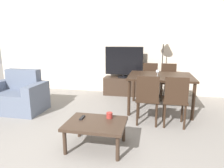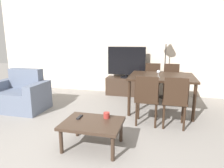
{
  "view_description": "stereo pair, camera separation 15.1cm",
  "coord_description": "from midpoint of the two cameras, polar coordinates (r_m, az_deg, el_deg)",
  "views": [
    {
      "loc": [
        1.03,
        -1.72,
        1.46
      ],
      "look_at": [
        0.28,
        1.87,
        0.65
      ],
      "focal_mm": 32.0,
      "sensor_mm": 36.0,
      "label": 1
    },
    {
      "loc": [
        1.17,
        -1.69,
        1.46
      ],
      "look_at": [
        0.28,
        1.87,
        0.65
      ],
      "focal_mm": 32.0,
      "sensor_mm": 36.0,
      "label": 2
    }
  ],
  "objects": [
    {
      "name": "dining_chair_far",
      "position": [
        5.14,
        17.33,
        1.13
      ],
      "size": [
        0.4,
        0.4,
        0.88
      ],
      "color": "black",
      "rests_on": "ground_plane"
    },
    {
      "name": "cup_white_near",
      "position": [
        2.87,
        -0.05,
        -8.93
      ],
      "size": [
        0.09,
        0.09,
        0.08
      ],
      "color": "maroon",
      "rests_on": "coffee_table"
    },
    {
      "name": "tv",
      "position": [
        5.3,
        4.96,
        6.2
      ],
      "size": [
        0.99,
        0.32,
        0.81
      ],
      "color": "black",
      "rests_on": "tv_stand"
    },
    {
      "name": "tv_stand",
      "position": [
        5.41,
        4.83,
        -0.63
      ],
      "size": [
        1.05,
        0.41,
        0.48
      ],
      "color": "#38281E",
      "rests_on": "ground_plane"
    },
    {
      "name": "remote_primary",
      "position": [
        2.92,
        -7.78,
        -9.36
      ],
      "size": [
        0.04,
        0.15,
        0.02
      ],
      "color": "black",
      "rests_on": "coffee_table"
    },
    {
      "name": "dining_table",
      "position": [
        4.26,
        14.97,
        1.31
      ],
      "size": [
        1.3,
        1.09,
        0.74
      ],
      "color": "black",
      "rests_on": "ground_plane"
    },
    {
      "name": "dining_chair_near",
      "position": [
        3.48,
        11.18,
        -3.81
      ],
      "size": [
        0.4,
        0.4,
        0.88
      ],
      "color": "black",
      "rests_on": "ground_plane"
    },
    {
      "name": "wine_glass_left",
      "position": [
        4.02,
        14.17,
        3.28
      ],
      "size": [
        0.07,
        0.07,
        0.15
      ],
      "color": "silver",
      "rests_on": "dining_table"
    },
    {
      "name": "coffee_table",
      "position": [
        2.79,
        -4.02,
        -11.64
      ],
      "size": [
        0.8,
        0.61,
        0.37
      ],
      "color": "#38281E",
      "rests_on": "ground_plane"
    },
    {
      "name": "dining_chair_far_left",
      "position": [
        5.13,
        12.24,
        1.4
      ],
      "size": [
        0.4,
        0.4,
        0.88
      ],
      "color": "black",
      "rests_on": "ground_plane"
    },
    {
      "name": "wall_back",
      "position": [
        5.58,
        2.82,
        11.32
      ],
      "size": [
        7.33,
        0.06,
        2.7
      ],
      "color": "beige",
      "rests_on": "ground_plane"
    },
    {
      "name": "dining_chair_near_right",
      "position": [
        3.49,
        18.7,
        -4.2
      ],
      "size": [
        0.4,
        0.4,
        0.88
      ],
      "color": "black",
      "rests_on": "ground_plane"
    },
    {
      "name": "floor_lamp",
      "position": [
        5.17,
        16.04,
        10.99
      ],
      "size": [
        0.28,
        0.28,
        1.62
      ],
      "color": "black",
      "rests_on": "ground_plane"
    },
    {
      "name": "armchair",
      "position": [
        4.65,
        -23.82,
        -3.06
      ],
      "size": [
        1.1,
        0.73,
        0.85
      ],
      "color": "slate",
      "rests_on": "ground_plane"
    }
  ]
}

